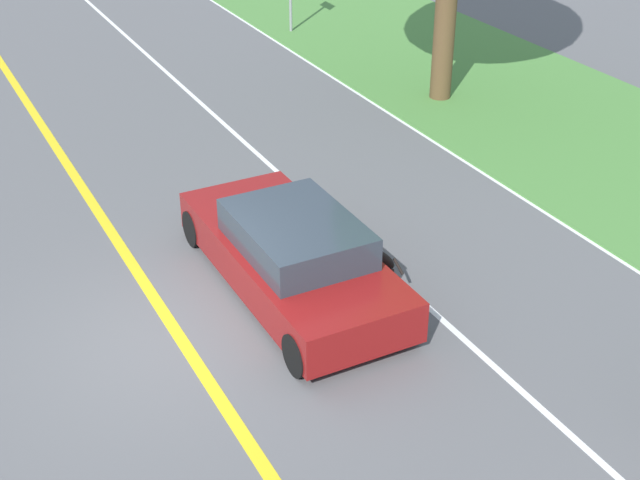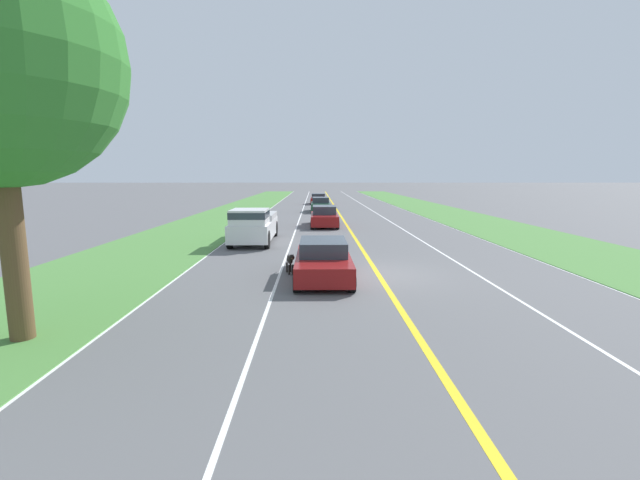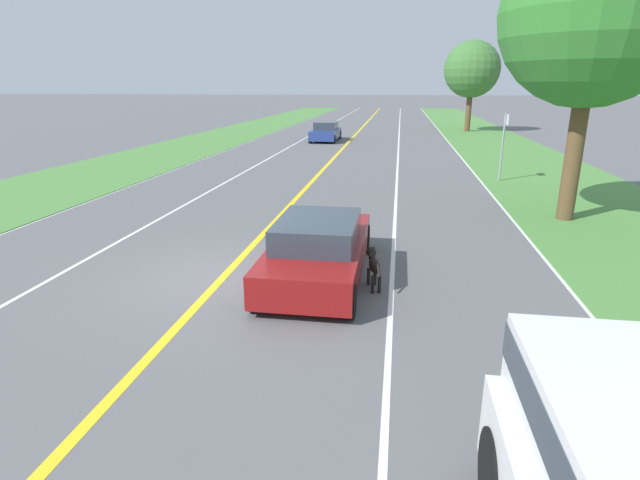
{
  "view_description": "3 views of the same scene",
  "coord_description": "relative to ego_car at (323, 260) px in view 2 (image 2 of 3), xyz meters",
  "views": [
    {
      "loc": [
        -2.95,
        -9.9,
        7.4
      ],
      "look_at": [
        2.3,
        0.13,
        0.88
      ],
      "focal_mm": 50.0,
      "sensor_mm": 36.0,
      "label": 1
    },
    {
      "loc": [
        2.24,
        14.81,
        3.47
      ],
      "look_at": [
        2.07,
        -0.01,
        1.24
      ],
      "focal_mm": 24.0,
      "sensor_mm": 36.0,
      "label": 2
    },
    {
      "loc": [
        3.51,
        -9.36,
        3.85
      ],
      "look_at": [
        2.07,
        -0.14,
        0.94
      ],
      "focal_mm": 28.0,
      "sensor_mm": 36.0,
      "label": 3
    }
  ],
  "objects": [
    {
      "name": "pickup_truck",
      "position": [
        3.48,
        -7.7,
        0.35
      ],
      "size": [
        2.01,
        5.49,
        1.85
      ],
      "color": "silver",
      "rests_on": "ground"
    },
    {
      "name": "car_trailing_mid",
      "position": [
        -0.26,
        -27.08,
        0.05
      ],
      "size": [
        1.86,
        4.64,
        1.39
      ],
      "color": "#1E472D",
      "rests_on": "ground"
    },
    {
      "name": "car_trailing_far",
      "position": [
        -0.13,
        -38.4,
        0.01
      ],
      "size": [
        1.92,
        4.23,
        1.29
      ],
      "color": "maroon",
      "rests_on": "ground"
    },
    {
      "name": "lane_edge_line_left",
      "position": [
        -8.96,
        -0.35,
        -0.59
      ],
      "size": [
        0.14,
        160.0,
        0.01
      ],
      "primitive_type": "cube",
      "color": "white",
      "rests_on": "ground"
    },
    {
      "name": "dog",
      "position": [
        1.17,
        -0.46,
        -0.11
      ],
      "size": [
        0.38,
        1.03,
        0.77
      ],
      "rotation": [
        0.0,
        0.0,
        0.25
      ],
      "color": "black",
      "rests_on": "ground"
    },
    {
      "name": "car_trailing_near",
      "position": [
        -0.36,
        -15.14,
        0.05
      ],
      "size": [
        1.88,
        4.68,
        1.39
      ],
      "color": "maroon",
      "rests_on": "ground"
    },
    {
      "name": "lane_dash_oncoming",
      "position": [
        -5.46,
        -0.35,
        -0.59
      ],
      "size": [
        0.1,
        160.0,
        0.01
      ],
      "primitive_type": "cube",
      "color": "white",
      "rests_on": "ground"
    },
    {
      "name": "centre_divider_line",
      "position": [
        -1.96,
        -0.35,
        -0.59
      ],
      "size": [
        0.18,
        160.0,
        0.01
      ],
      "primitive_type": "cube",
      "color": "yellow",
      "rests_on": "ground"
    },
    {
      "name": "lane_edge_line_right",
      "position": [
        5.04,
        -0.35,
        -0.59
      ],
      "size": [
        0.14,
        160.0,
        0.01
      ],
      "primitive_type": "cube",
      "color": "white",
      "rests_on": "ground"
    },
    {
      "name": "ego_car",
      "position": [
        0.0,
        0.0,
        0.0
      ],
      "size": [
        1.88,
        4.61,
        1.28
      ],
      "color": "maroon",
      "rests_on": "ground"
    },
    {
      "name": "ground_plane",
      "position": [
        -1.96,
        -0.35,
        -0.6
      ],
      "size": [
        400.0,
        400.0,
        0.0
      ],
      "primitive_type": "plane",
      "color": "#5B5B5E"
    },
    {
      "name": "grass_verge_right",
      "position": [
        8.04,
        -0.35,
        -0.58
      ],
      "size": [
        6.0,
        160.0,
        0.03
      ],
      "primitive_type": "cube",
      "color": "#4C843D",
      "rests_on": "ground"
    },
    {
      "name": "lane_dash_same_dir",
      "position": [
        1.54,
        -0.35,
        -0.59
      ],
      "size": [
        0.1,
        160.0,
        0.01
      ],
      "primitive_type": "cube",
      "color": "white",
      "rests_on": "ground"
    }
  ]
}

